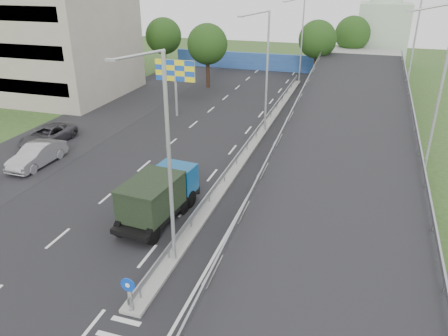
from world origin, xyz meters
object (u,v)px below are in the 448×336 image
at_px(lamp_post_far, 301,36).
at_px(parked_car_b, 37,155).
at_px(sign_bollard, 130,294).
at_px(billboard, 175,74).
at_px(parked_car_c, 48,135).
at_px(lamp_post_near, 165,153).
at_px(church, 383,30).
at_px(dump_truck, 159,195).
at_px(lamp_post_mid, 265,66).

relative_size(lamp_post_far, parked_car_b, 2.04).
height_order(sign_bollard, billboard, billboard).
height_order(lamp_post_far, parked_car_c, lamp_post_far).
xyz_separation_m(lamp_post_near, parked_car_c, (-16.29, 11.81, -5.08)).
distance_m(church, parked_car_c, 49.86).
relative_size(dump_truck, parked_car_b, 1.29).
height_order(church, dump_truck, church).
bearing_deg(billboard, lamp_post_mid, -12.38).
bearing_deg(sign_bollard, lamp_post_far, 89.86).
bearing_deg(parked_car_b, lamp_post_mid, 41.74).
distance_m(sign_bollard, lamp_post_near, 6.12).
bearing_deg(dump_truck, sign_bollard, -68.62).
distance_m(billboard, parked_car_b, 15.40).
relative_size(lamp_post_far, parked_car_c, 1.92).
bearing_deg(dump_truck, lamp_post_far, 91.44).
xyz_separation_m(sign_bollard, lamp_post_near, (0.11, 3.83, 4.77)).
height_order(sign_bollard, parked_car_c, sign_bollard).
relative_size(lamp_post_near, lamp_post_mid, 1.00).
bearing_deg(sign_bollard, parked_car_b, 140.23).
xyz_separation_m(sign_bollard, lamp_post_mid, (0.11, 23.83, 4.77)).
distance_m(lamp_post_mid, parked_car_b, 19.30).
relative_size(sign_bollard, lamp_post_mid, 0.17).
xyz_separation_m(church, parked_car_c, (-26.18, -42.19, -4.58)).
distance_m(billboard, parked_car_c, 12.94).
relative_size(lamp_post_near, billboard, 1.83).
bearing_deg(parked_car_b, parked_car_c, 119.63).
xyz_separation_m(church, billboard, (-19.00, -32.00, -1.12)).
xyz_separation_m(lamp_post_mid, church, (9.89, 34.00, -0.50)).
bearing_deg(billboard, sign_bollard, -70.79).
relative_size(lamp_post_far, church, 0.73).
distance_m(lamp_post_near, church, 54.90).
xyz_separation_m(lamp_post_far, parked_car_b, (-14.12, -32.16, -4.99)).
height_order(sign_bollard, dump_truck, dump_truck).
relative_size(sign_bollard, lamp_post_near, 0.17).
height_order(lamp_post_near, lamp_post_far, same).
height_order(lamp_post_near, lamp_post_mid, same).
bearing_deg(lamp_post_mid, billboard, 167.62).
bearing_deg(parked_car_c, lamp_post_near, -32.26).
bearing_deg(lamp_post_near, billboard, 112.49).
bearing_deg(parked_car_b, lamp_post_near, -28.02).
distance_m(sign_bollard, parked_car_c, 22.50).
bearing_deg(lamp_post_mid, sign_bollard, -90.26).
xyz_separation_m(lamp_post_mid, parked_car_c, (-16.29, -8.19, -5.08)).
bearing_deg(sign_bollard, billboard, 109.21).
bearing_deg(dump_truck, lamp_post_near, -52.66).
height_order(church, parked_car_b, church).
bearing_deg(lamp_post_mid, dump_truck, -97.98).
height_order(billboard, parked_car_c, billboard).
relative_size(lamp_post_mid, parked_car_b, 2.04).
xyz_separation_m(billboard, parked_car_c, (-7.18, -10.19, -3.45)).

